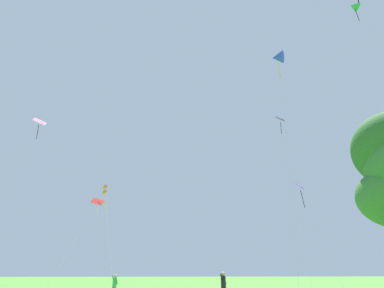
% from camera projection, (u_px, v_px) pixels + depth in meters
% --- Properties ---
extents(kite_red_high, '(2.78, 6.81, 9.68)m').
position_uv_depth(kite_red_high, '(96.00, 205.00, 32.36)').
color(kite_red_high, red).
rests_on(kite_red_high, ground_plane).
extents(kite_purple_streamer, '(1.41, 6.10, 13.93)m').
position_uv_depth(kite_purple_streamer, '(301.00, 192.00, 41.31)').
color(kite_purple_streamer, purple).
rests_on(kite_purple_streamer, ground_plane).
extents(kite_orange_box, '(4.18, 10.00, 14.15)m').
position_uv_depth(kite_orange_box, '(105.00, 191.00, 43.83)').
color(kite_orange_box, orange).
rests_on(kite_orange_box, ground_plane).
extents(kite_blue_delta, '(4.67, 5.61, 25.60)m').
position_uv_depth(kite_blue_delta, '(278.00, 58.00, 33.51)').
color(kite_blue_delta, blue).
rests_on(kite_blue_delta, ground_plane).
extents(kite_black_large, '(3.48, 7.28, 26.19)m').
position_uv_depth(kite_black_large, '(281.00, 125.00, 47.59)').
color(kite_black_large, black).
rests_on(kite_black_large, ground_plane).
extents(kite_green_small, '(1.14, 6.66, 27.56)m').
position_uv_depth(kite_green_small, '(354.00, 7.00, 29.73)').
color(kite_green_small, green).
rests_on(kite_green_small, ground_plane).
extents(kite_pink_low, '(2.71, 8.19, 26.40)m').
position_uv_depth(kite_pink_low, '(37.00, 127.00, 48.77)').
color(kite_pink_low, pink).
rests_on(kite_pink_low, ground_plane).
extents(person_near_tree, '(0.48, 0.31, 1.57)m').
position_uv_depth(person_near_tree, '(115.00, 284.00, 19.01)').
color(person_near_tree, '#665B4C').
rests_on(person_near_tree, ground_plane).
extents(person_with_spool, '(0.46, 0.43, 1.69)m').
position_uv_depth(person_with_spool, '(223.00, 285.00, 16.20)').
color(person_with_spool, '#665B4C').
rests_on(person_with_spool, ground_plane).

